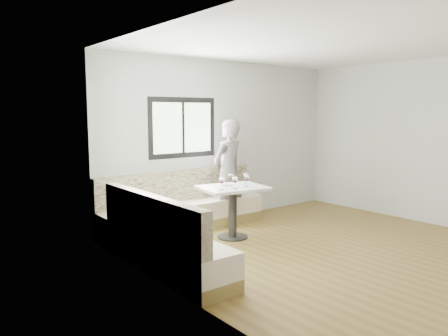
# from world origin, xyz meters

# --- Properties ---
(room) EXTENTS (5.01, 5.01, 2.81)m
(room) POSITION_xyz_m (-0.08, 0.08, 1.41)
(room) COLOR brown
(room) RESTS_ON ground
(banquette) EXTENTS (2.90, 2.80, 0.95)m
(banquette) POSITION_xyz_m (-1.59, 1.63, 0.33)
(banquette) COLOR olive
(banquette) RESTS_ON ground
(table) EXTENTS (1.08, 0.91, 0.79)m
(table) POSITION_xyz_m (-0.73, 1.40, 0.59)
(table) COLOR black
(table) RESTS_ON ground
(person) EXTENTS (0.74, 0.57, 1.78)m
(person) POSITION_xyz_m (-0.25, 2.11, 0.89)
(person) COLOR #5D5556
(person) RESTS_ON ground
(olive_ramekin) EXTENTS (0.11, 0.11, 0.05)m
(olive_ramekin) POSITION_xyz_m (-0.80, 1.52, 0.81)
(olive_ramekin) COLOR white
(olive_ramekin) RESTS_ON table
(wine_glass_a) EXTENTS (0.08, 0.08, 0.19)m
(wine_glass_a) POSITION_xyz_m (-1.02, 1.28, 0.92)
(wine_glass_a) COLOR white
(wine_glass_a) RESTS_ON table
(wine_glass_b) EXTENTS (0.08, 0.08, 0.19)m
(wine_glass_b) POSITION_xyz_m (-0.83, 1.22, 0.92)
(wine_glass_b) COLOR white
(wine_glass_b) RESTS_ON table
(wine_glass_c) EXTENTS (0.08, 0.08, 0.19)m
(wine_glass_c) POSITION_xyz_m (-0.57, 1.26, 0.92)
(wine_glass_c) COLOR white
(wine_glass_c) RESTS_ON table
(wine_glass_d) EXTENTS (0.08, 0.08, 0.19)m
(wine_glass_d) POSITION_xyz_m (-0.69, 1.49, 0.92)
(wine_glass_d) COLOR white
(wine_glass_d) RESTS_ON table
(wine_glass_e) EXTENTS (0.08, 0.08, 0.19)m
(wine_glass_e) POSITION_xyz_m (-0.45, 1.42, 0.92)
(wine_glass_e) COLOR white
(wine_glass_e) RESTS_ON table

